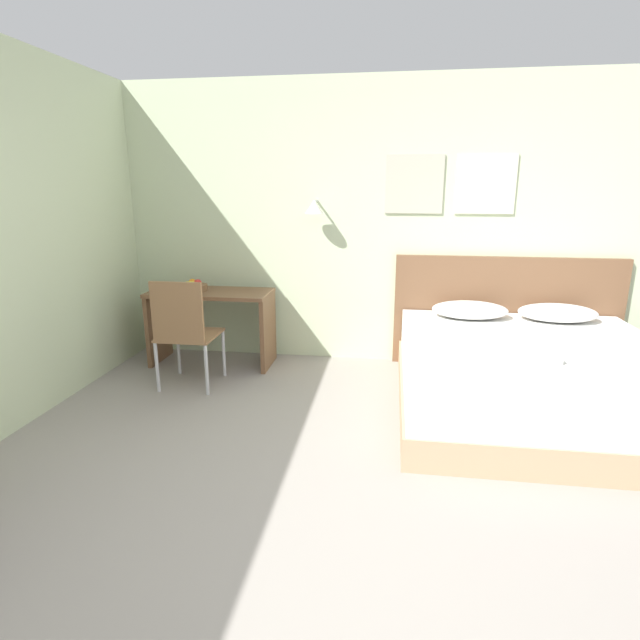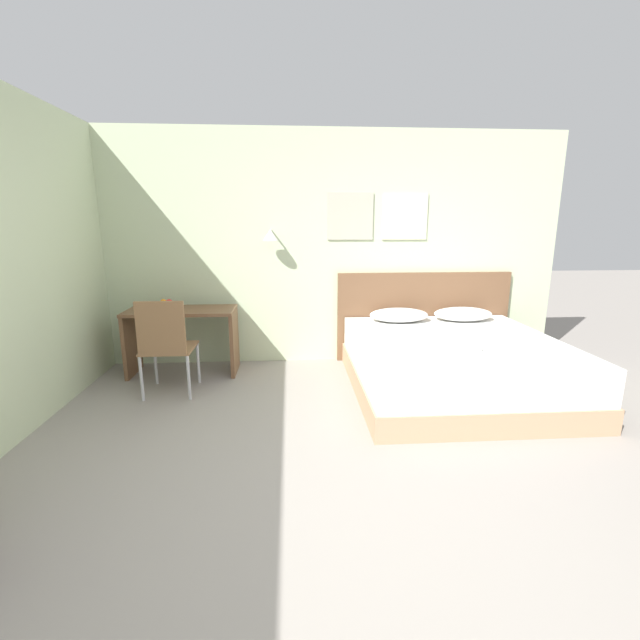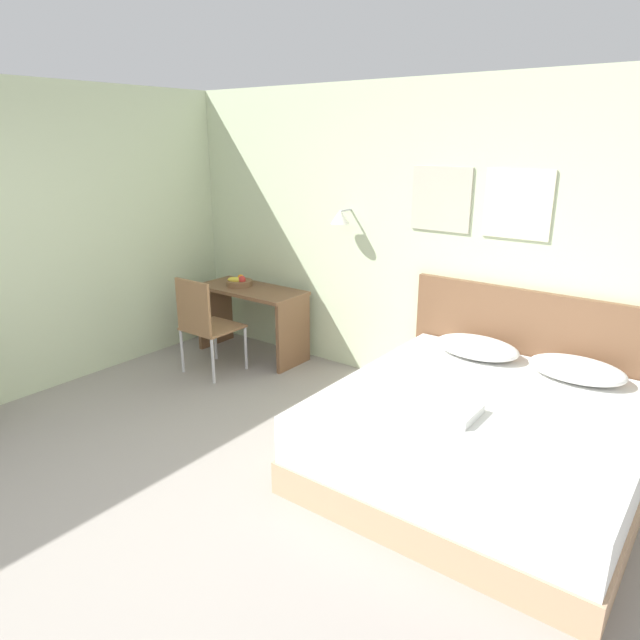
# 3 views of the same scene
# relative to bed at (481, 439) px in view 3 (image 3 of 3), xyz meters

# --- Properties ---
(ground_plane) EXTENTS (24.00, 24.00, 0.00)m
(ground_plane) POSITION_rel_bed_xyz_m (-1.25, -1.88, -0.27)
(ground_plane) COLOR gray
(wall_back) EXTENTS (5.64, 0.31, 2.65)m
(wall_back) POSITION_rel_bed_xyz_m (-1.24, 1.10, 1.06)
(wall_back) COLOR beige
(wall_back) RESTS_ON ground_plane
(bed) EXTENTS (1.95, 2.01, 0.54)m
(bed) POSITION_rel_bed_xyz_m (0.00, 0.00, 0.00)
(bed) COLOR tan
(bed) RESTS_ON ground_plane
(headboard) EXTENTS (2.07, 0.06, 1.06)m
(headboard) POSITION_rel_bed_xyz_m (0.00, 1.04, 0.26)
(headboard) COLOR brown
(headboard) RESTS_ON ground_plane
(pillow_left) EXTENTS (0.66, 0.42, 0.15)m
(pillow_left) POSITION_rel_bed_xyz_m (-0.37, 0.75, 0.35)
(pillow_left) COLOR white
(pillow_left) RESTS_ON bed
(pillow_right) EXTENTS (0.66, 0.42, 0.15)m
(pillow_right) POSITION_rel_bed_xyz_m (0.37, 0.75, 0.35)
(pillow_right) COLOR white
(pillow_right) RESTS_ON bed
(folded_towel_near_foot) EXTENTS (0.31, 0.30, 0.06)m
(folded_towel_near_foot) POSITION_rel_bed_xyz_m (-0.10, -0.30, 0.30)
(folded_towel_near_foot) COLOR white
(folded_towel_near_foot) RESTS_ON bed
(desk) EXTENTS (1.15, 0.52, 0.72)m
(desk) POSITION_rel_bed_xyz_m (-2.78, 0.72, 0.24)
(desk) COLOR brown
(desk) RESTS_ON ground_plane
(desk_chair) EXTENTS (0.47, 0.47, 0.95)m
(desk_chair) POSITION_rel_bed_xyz_m (-2.77, 0.06, 0.28)
(desk_chair) COLOR #8E6642
(desk_chair) RESTS_ON ground_plane
(fruit_bowl) EXTENTS (0.27, 0.27, 0.11)m
(fruit_bowl) POSITION_rel_bed_xyz_m (-2.94, 0.72, 0.49)
(fruit_bowl) COLOR brown
(fruit_bowl) RESTS_ON desk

